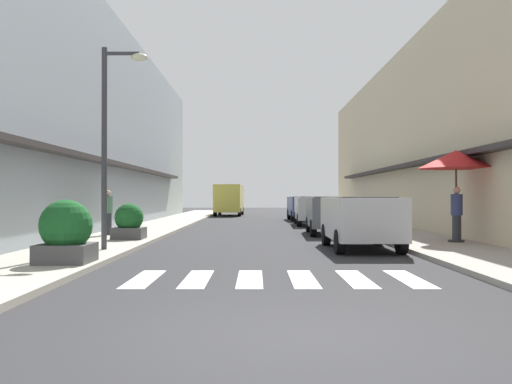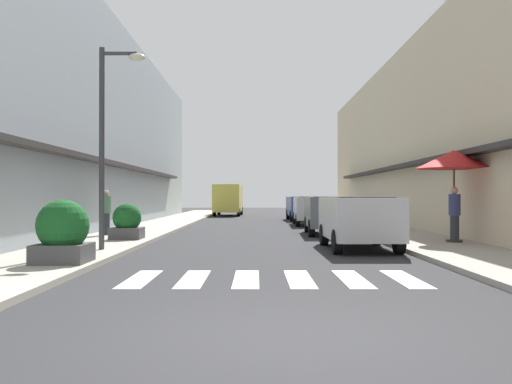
{
  "view_description": "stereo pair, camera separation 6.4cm",
  "coord_description": "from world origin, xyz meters",
  "px_view_note": "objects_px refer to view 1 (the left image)",
  "views": [
    {
      "loc": [
        -0.37,
        -5.74,
        1.49
      ],
      "look_at": [
        -0.39,
        14.64,
        1.64
      ],
      "focal_mm": 38.88,
      "sensor_mm": 36.0,
      "label": 1
    },
    {
      "loc": [
        -0.3,
        -5.74,
        1.49
      ],
      "look_at": [
        -0.39,
        14.64,
        1.64
      ],
      "focal_mm": 38.88,
      "sensor_mm": 36.0,
      "label": 2
    }
  ],
  "objects_px": {
    "parked_car_far": "(314,207)",
    "planter_midblock": "(130,222)",
    "delivery_van": "(230,197)",
    "cafe_umbrella": "(457,160)",
    "pedestrian_walking_near": "(109,212)",
    "street_lamp": "(112,126)",
    "parked_car_mid": "(332,211)",
    "planter_corner": "(66,233)",
    "parked_car_near": "(361,217)",
    "pedestrian_walking_far": "(457,213)",
    "parked_car_distant": "(304,205)"
  },
  "relations": [
    {
      "from": "delivery_van",
      "to": "planter_corner",
      "type": "distance_m",
      "value": 30.96
    },
    {
      "from": "parked_car_far",
      "to": "planter_corner",
      "type": "xyz_separation_m",
      "value": [
        -6.86,
        -16.9,
        -0.18
      ]
    },
    {
      "from": "pedestrian_walking_near",
      "to": "parked_car_mid",
      "type": "bearing_deg",
      "value": 139.18
    },
    {
      "from": "pedestrian_walking_near",
      "to": "pedestrian_walking_far",
      "type": "height_order",
      "value": "pedestrian_walking_far"
    },
    {
      "from": "parked_car_far",
      "to": "street_lamp",
      "type": "relative_size",
      "value": 0.85
    },
    {
      "from": "delivery_van",
      "to": "cafe_umbrella",
      "type": "relative_size",
      "value": 1.98
    },
    {
      "from": "parked_car_near",
      "to": "cafe_umbrella",
      "type": "relative_size",
      "value": 1.44
    },
    {
      "from": "parked_car_mid",
      "to": "parked_car_far",
      "type": "relative_size",
      "value": 0.91
    },
    {
      "from": "parked_car_near",
      "to": "street_lamp",
      "type": "bearing_deg",
      "value": -169.7
    },
    {
      "from": "cafe_umbrella",
      "to": "pedestrian_walking_far",
      "type": "distance_m",
      "value": 1.6
    },
    {
      "from": "planter_midblock",
      "to": "parked_car_far",
      "type": "bearing_deg",
      "value": 56.46
    },
    {
      "from": "street_lamp",
      "to": "pedestrian_walking_near",
      "type": "height_order",
      "value": "street_lamp"
    },
    {
      "from": "planter_corner",
      "to": "pedestrian_walking_far",
      "type": "height_order",
      "value": "pedestrian_walking_far"
    },
    {
      "from": "parked_car_mid",
      "to": "cafe_umbrella",
      "type": "bearing_deg",
      "value": -57.88
    },
    {
      "from": "parked_car_near",
      "to": "delivery_van",
      "type": "xyz_separation_m",
      "value": [
        -4.98,
        26.85,
        0.49
      ]
    },
    {
      "from": "parked_car_distant",
      "to": "pedestrian_walking_near",
      "type": "bearing_deg",
      "value": -119.71
    },
    {
      "from": "cafe_umbrella",
      "to": "pedestrian_walking_far",
      "type": "bearing_deg",
      "value": -101.3
    },
    {
      "from": "parked_car_near",
      "to": "pedestrian_walking_far",
      "type": "distance_m",
      "value": 3.21
    },
    {
      "from": "pedestrian_walking_far",
      "to": "planter_corner",
      "type": "bearing_deg",
      "value": 4.41
    },
    {
      "from": "parked_car_far",
      "to": "planter_midblock",
      "type": "xyz_separation_m",
      "value": [
        -7.01,
        -10.57,
        -0.27
      ]
    },
    {
      "from": "street_lamp",
      "to": "planter_corner",
      "type": "height_order",
      "value": "street_lamp"
    },
    {
      "from": "pedestrian_walking_near",
      "to": "cafe_umbrella",
      "type": "bearing_deg",
      "value": 111.22
    },
    {
      "from": "cafe_umbrella",
      "to": "parked_car_near",
      "type": "bearing_deg",
      "value": -160.11
    },
    {
      "from": "delivery_van",
      "to": "pedestrian_walking_near",
      "type": "relative_size",
      "value": 3.44
    },
    {
      "from": "parked_car_distant",
      "to": "street_lamp",
      "type": "distance_m",
      "value": 20.88
    },
    {
      "from": "planter_corner",
      "to": "pedestrian_walking_near",
      "type": "bearing_deg",
      "value": 99.15
    },
    {
      "from": "delivery_van",
      "to": "cafe_umbrella",
      "type": "height_order",
      "value": "cafe_umbrella"
    },
    {
      "from": "parked_car_near",
      "to": "parked_car_mid",
      "type": "height_order",
      "value": "same"
    },
    {
      "from": "street_lamp",
      "to": "cafe_umbrella",
      "type": "bearing_deg",
      "value": 13.42
    },
    {
      "from": "parked_car_mid",
      "to": "parked_car_near",
      "type": "bearing_deg",
      "value": -90.0
    },
    {
      "from": "parked_car_near",
      "to": "cafe_umbrella",
      "type": "distance_m",
      "value": 3.66
    },
    {
      "from": "parked_car_far",
      "to": "planter_corner",
      "type": "bearing_deg",
      "value": -112.1
    },
    {
      "from": "cafe_umbrella",
      "to": "pedestrian_walking_near",
      "type": "height_order",
      "value": "cafe_umbrella"
    },
    {
      "from": "parked_car_distant",
      "to": "pedestrian_walking_near",
      "type": "distance_m",
      "value": 16.5
    },
    {
      "from": "parked_car_distant",
      "to": "delivery_van",
      "type": "height_order",
      "value": "delivery_van"
    },
    {
      "from": "parked_car_mid",
      "to": "parked_car_far",
      "type": "xyz_separation_m",
      "value": [
        -0.0,
        6.85,
        0.0
      ]
    },
    {
      "from": "parked_car_mid",
      "to": "pedestrian_walking_near",
      "type": "relative_size",
      "value": 2.56
    },
    {
      "from": "street_lamp",
      "to": "parked_car_far",
      "type": "bearing_deg",
      "value": 64.67
    },
    {
      "from": "street_lamp",
      "to": "cafe_umbrella",
      "type": "height_order",
      "value": "street_lamp"
    },
    {
      "from": "cafe_umbrella",
      "to": "pedestrian_walking_near",
      "type": "distance_m",
      "value": 11.75
    },
    {
      "from": "street_lamp",
      "to": "pedestrian_walking_far",
      "type": "distance_m",
      "value": 10.22
    },
    {
      "from": "parked_car_mid",
      "to": "pedestrian_walking_near",
      "type": "height_order",
      "value": "pedestrian_walking_near"
    },
    {
      "from": "delivery_van",
      "to": "pedestrian_walking_far",
      "type": "bearing_deg",
      "value": -72.74
    },
    {
      "from": "street_lamp",
      "to": "planter_corner",
      "type": "bearing_deg",
      "value": -94.15
    },
    {
      "from": "parked_car_far",
      "to": "delivery_van",
      "type": "bearing_deg",
      "value": 109.59
    },
    {
      "from": "planter_midblock",
      "to": "pedestrian_walking_far",
      "type": "relative_size",
      "value": 0.69
    },
    {
      "from": "cafe_umbrella",
      "to": "delivery_van",
      "type": "bearing_deg",
      "value": 107.37
    },
    {
      "from": "pedestrian_walking_far",
      "to": "parked_car_mid",
      "type": "bearing_deg",
      "value": -81.17
    },
    {
      "from": "delivery_van",
      "to": "parked_car_mid",
      "type": "bearing_deg",
      "value": -76.56
    },
    {
      "from": "parked_car_near",
      "to": "planter_midblock",
      "type": "bearing_deg",
      "value": 161.96
    }
  ]
}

